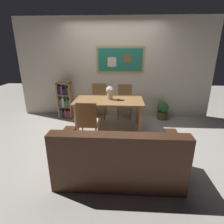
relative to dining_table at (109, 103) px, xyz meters
name	(u,v)px	position (x,y,z in m)	size (l,w,h in m)	color
ground_plane	(111,137)	(0.08, -0.45, -0.64)	(12.00, 12.00, 0.00)	#B7B2A8
wall_back_with_painting	(114,69)	(0.08, 0.96, 0.67)	(5.20, 0.14, 2.60)	beige
dining_table	(109,103)	(0.00, 0.00, 0.00)	(1.56, 0.91, 0.73)	#9E7042
dining_chair_far_right	(125,98)	(0.37, 0.83, -0.10)	(0.40, 0.41, 0.91)	#9E7042
dining_chair_far_left	(99,98)	(-0.34, 0.80, -0.10)	(0.40, 0.41, 0.91)	#9E7042
dining_chair_near_left	(88,120)	(-0.35, -0.83, -0.10)	(0.40, 0.41, 0.91)	#9E7042
leather_couch	(118,160)	(0.27, -1.78, -0.33)	(1.80, 0.84, 0.84)	#472819
bookshelf	(66,101)	(-1.23, 0.64, -0.16)	(0.36, 0.28, 1.00)	#9E7042
potted_ivy	(163,110)	(1.40, 0.70, -0.39)	(0.30, 0.31, 0.53)	brown
flower_vase	(110,92)	(0.02, 0.02, 0.26)	(0.19, 0.18, 0.30)	beige
tv_remote	(121,100)	(0.27, -0.06, 0.10)	(0.16, 0.08, 0.02)	black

